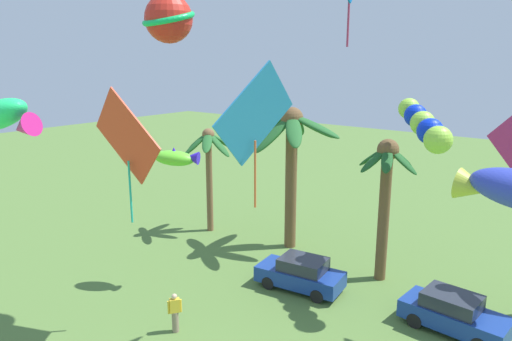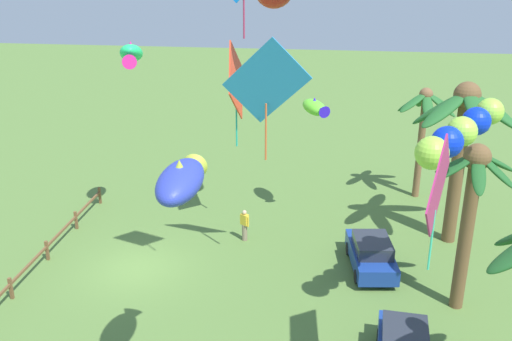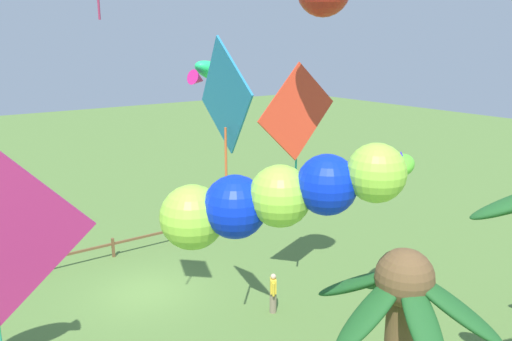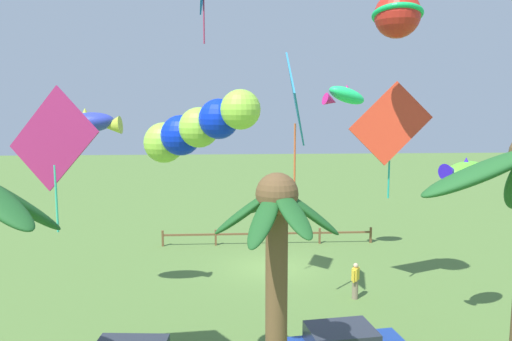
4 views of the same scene
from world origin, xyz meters
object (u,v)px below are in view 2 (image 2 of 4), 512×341
at_px(palm_tree_0, 464,125).
at_px(kite_tube_6, 458,134).
at_px(kite_diamond_7, 438,188).
at_px(kite_fish_8, 182,180).
at_px(kite_fish_1, 315,107).
at_px(kite_diamond_3, 236,82).
at_px(palm_tree_1, 472,196).
at_px(kite_fish_0, 131,54).
at_px(kite_diamond_4, 266,83).
at_px(palm_tree_3, 424,115).
at_px(spectator_0, 245,225).
at_px(parked_car_0, 371,254).

bearing_deg(palm_tree_0, kite_tube_6, -14.28).
height_order(palm_tree_0, kite_diamond_7, kite_diamond_7).
bearing_deg(kite_fish_8, kite_fish_1, 167.49).
xyz_separation_m(kite_diamond_3, kite_tube_6, (7.78, 8.50, 0.23)).
bearing_deg(kite_tube_6, kite_diamond_7, -17.45).
height_order(palm_tree_1, kite_fish_0, kite_fish_0).
xyz_separation_m(palm_tree_1, kite_diamond_4, (-1.49, -7.80, 3.64)).
bearing_deg(palm_tree_0, palm_tree_1, -7.21).
distance_m(kite_fish_1, kite_diamond_4, 6.57).
xyz_separation_m(palm_tree_0, kite_fish_1, (-1.74, -6.73, 0.13)).
xyz_separation_m(palm_tree_0, palm_tree_3, (-5.31, -0.91, -1.07)).
height_order(spectator_0, kite_diamond_7, kite_diamond_7).
height_order(parked_car_0, kite_fish_0, kite_fish_0).
xyz_separation_m(palm_tree_0, parked_car_0, (3.14, -3.93, -5.09)).
bearing_deg(kite_tube_6, kite_fish_8, -59.45).
bearing_deg(kite_diamond_7, palm_tree_0, 164.64).
xyz_separation_m(palm_tree_3, kite_diamond_3, (5.04, -9.50, 2.69)).
height_order(kite_fish_0, kite_fish_1, kite_fish_0).
height_order(kite_fish_0, kite_diamond_3, kite_fish_0).
distance_m(palm_tree_3, kite_diamond_7, 16.96).
height_order(spectator_0, kite_fish_1, kite_fish_1).
relative_size(palm_tree_3, kite_fish_1, 2.85).
xyz_separation_m(kite_fish_1, kite_diamond_4, (5.84, -1.78, 2.44)).
bearing_deg(palm_tree_0, kite_fish_0, -87.61).
distance_m(spectator_0, kite_fish_8, 12.87).
bearing_deg(kite_fish_0, palm_tree_0, 92.39).
xyz_separation_m(palm_tree_3, parked_car_0, (8.45, -3.01, -4.03)).
relative_size(palm_tree_3, kite_diamond_7, 1.60).
relative_size(palm_tree_3, parked_car_0, 1.54).
relative_size(palm_tree_0, palm_tree_3, 1.24).
relative_size(palm_tree_0, kite_fish_8, 2.95).
bearing_deg(palm_tree_3, kite_fish_8, -26.98).
height_order(palm_tree_1, kite_tube_6, kite_tube_6).
bearing_deg(kite_tube_6, kite_diamond_4, -117.37).
distance_m(palm_tree_0, kite_diamond_4, 9.79).
relative_size(kite_fish_1, kite_diamond_7, 0.56).
bearing_deg(parked_car_0, kite_fish_1, -150.15).
bearing_deg(parked_car_0, kite_diamond_4, -78.23).
height_order(kite_diamond_3, kite_fish_8, kite_diamond_3).
relative_size(palm_tree_3, kite_fish_8, 2.38).
height_order(spectator_0, kite_diamond_4, kite_diamond_4).
relative_size(kite_fish_1, kite_diamond_3, 0.44).
bearing_deg(kite_tube_6, parked_car_0, -155.26).
relative_size(parked_car_0, kite_diamond_3, 0.81).
bearing_deg(palm_tree_3, palm_tree_1, 1.08).
distance_m(spectator_0, kite_diamond_4, 8.23).
bearing_deg(kite_diamond_4, kite_diamond_7, 36.84).
relative_size(kite_diamond_3, kite_diamond_7, 1.28).
height_order(parked_car_0, spectator_0, spectator_0).
bearing_deg(kite_diamond_7, kite_fish_1, -164.49).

